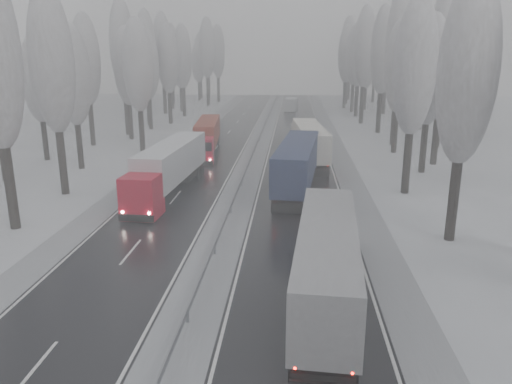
# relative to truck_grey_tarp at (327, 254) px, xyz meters

# --- Properties ---
(ground) EXTENTS (260.00, 260.00, 0.00)m
(ground) POSITION_rel_truck_grey_tarp_xyz_m (-6.38, -6.69, -2.47)
(ground) COLOR silver
(ground) RESTS_ON ground
(carriageway_right) EXTENTS (7.50, 200.00, 0.03)m
(carriageway_right) POSITION_rel_truck_grey_tarp_xyz_m (-1.13, 23.31, -2.45)
(carriageway_right) COLOR black
(carriageway_right) RESTS_ON ground
(carriageway_left) EXTENTS (7.50, 200.00, 0.03)m
(carriageway_left) POSITION_rel_truck_grey_tarp_xyz_m (-11.63, 23.31, -2.45)
(carriageway_left) COLOR black
(carriageway_left) RESTS_ON ground
(median_slush) EXTENTS (3.00, 200.00, 0.04)m
(median_slush) POSITION_rel_truck_grey_tarp_xyz_m (-6.38, 23.31, -2.45)
(median_slush) COLOR #A9ACB1
(median_slush) RESTS_ON ground
(shoulder_right) EXTENTS (2.40, 200.00, 0.04)m
(shoulder_right) POSITION_rel_truck_grey_tarp_xyz_m (3.82, 23.31, -2.45)
(shoulder_right) COLOR #A9ACB1
(shoulder_right) RESTS_ON ground
(shoulder_left) EXTENTS (2.40, 200.00, 0.04)m
(shoulder_left) POSITION_rel_truck_grey_tarp_xyz_m (-16.58, 23.31, -2.45)
(shoulder_left) COLOR #A9ACB1
(shoulder_left) RESTS_ON ground
(median_guardrail) EXTENTS (0.12, 200.00, 0.76)m
(median_guardrail) POSITION_rel_truck_grey_tarp_xyz_m (-6.38, 23.30, -1.87)
(median_guardrail) COLOR slate
(median_guardrail) RESTS_ON ground
(tree_16) EXTENTS (3.60, 3.60, 16.53)m
(tree_16) POSITION_rel_truck_grey_tarp_xyz_m (8.65, 8.98, 8.20)
(tree_16) COLOR black
(tree_16) RESTS_ON ground
(tree_18) EXTENTS (3.60, 3.60, 16.58)m
(tree_18) POSITION_rel_truck_grey_tarp_xyz_m (8.12, 20.35, 8.23)
(tree_18) COLOR black
(tree_18) RESTS_ON ground
(tree_19) EXTENTS (3.60, 3.60, 14.57)m
(tree_19) POSITION_rel_truck_grey_tarp_xyz_m (13.64, 24.35, 6.95)
(tree_19) COLOR black
(tree_19) RESTS_ON ground
(tree_20) EXTENTS (3.60, 3.60, 15.71)m
(tree_20) POSITION_rel_truck_grey_tarp_xyz_m (11.51, 28.48, 7.68)
(tree_20) COLOR black
(tree_20) RESTS_ON ground
(tree_21) EXTENTS (3.60, 3.60, 18.62)m
(tree_21) POSITION_rel_truck_grey_tarp_xyz_m (13.74, 32.48, 9.53)
(tree_21) COLOR black
(tree_21) RESTS_ON ground
(tree_22) EXTENTS (3.60, 3.60, 15.86)m
(tree_22) POSITION_rel_truck_grey_tarp_xyz_m (10.64, 38.91, 7.77)
(tree_22) COLOR black
(tree_22) RESTS_ON ground
(tree_23) EXTENTS (3.60, 3.60, 13.55)m
(tree_23) POSITION_rel_truck_grey_tarp_xyz_m (16.93, 42.91, 6.30)
(tree_23) COLOR black
(tree_23) RESTS_ON ground
(tree_24) EXTENTS (3.60, 3.60, 20.49)m
(tree_24) POSITION_rel_truck_grey_tarp_xyz_m (11.52, 44.33, 10.72)
(tree_24) COLOR black
(tree_24) RESTS_ON ground
(tree_25) EXTENTS (3.60, 3.60, 19.44)m
(tree_25) POSITION_rel_truck_grey_tarp_xyz_m (18.43, 48.33, 10.05)
(tree_25) COLOR black
(tree_25) RESTS_ON ground
(tree_26) EXTENTS (3.60, 3.60, 18.78)m
(tree_26) POSITION_rel_truck_grey_tarp_xyz_m (11.18, 54.58, 9.63)
(tree_26) COLOR black
(tree_26) RESTS_ON ground
(tree_27) EXTENTS (3.60, 3.60, 17.62)m
(tree_27) POSITION_rel_truck_grey_tarp_xyz_m (18.33, 58.58, 8.89)
(tree_27) COLOR black
(tree_27) RESTS_ON ground
(tree_28) EXTENTS (3.60, 3.60, 19.62)m
(tree_28) POSITION_rel_truck_grey_tarp_xyz_m (9.96, 65.27, 10.17)
(tree_28) COLOR black
(tree_28) RESTS_ON ground
(tree_29) EXTENTS (3.60, 3.60, 18.11)m
(tree_29) POSITION_rel_truck_grey_tarp_xyz_m (17.33, 69.27, 9.20)
(tree_29) COLOR black
(tree_29) RESTS_ON ground
(tree_30) EXTENTS (3.60, 3.60, 17.86)m
(tree_30) POSITION_rel_truck_grey_tarp_xyz_m (10.18, 75.02, 9.05)
(tree_30) COLOR black
(tree_30) RESTS_ON ground
(tree_31) EXTENTS (3.60, 3.60, 18.58)m
(tree_31) POSITION_rel_truck_grey_tarp_xyz_m (16.09, 79.02, 9.50)
(tree_31) COLOR black
(tree_31) RESTS_ON ground
(tree_32) EXTENTS (3.60, 3.60, 17.33)m
(tree_32) POSITION_rel_truck_grey_tarp_xyz_m (10.25, 82.52, 8.71)
(tree_32) COLOR black
(tree_32) RESTS_ON ground
(tree_33) EXTENTS (3.60, 3.60, 14.33)m
(tree_33) POSITION_rel_truck_grey_tarp_xyz_m (13.39, 86.52, 6.79)
(tree_33) COLOR black
(tree_33) RESTS_ON ground
(tree_34) EXTENTS (3.60, 3.60, 17.63)m
(tree_34) POSITION_rel_truck_grey_tarp_xyz_m (9.35, 89.63, 8.90)
(tree_34) COLOR black
(tree_34) RESTS_ON ground
(tree_35) EXTENTS (3.60, 3.60, 18.25)m
(tree_35) POSITION_rel_truck_grey_tarp_xyz_m (18.56, 93.63, 9.30)
(tree_35) COLOR black
(tree_35) RESTS_ON ground
(tree_36) EXTENTS (3.60, 3.60, 20.23)m
(tree_36) POSITION_rel_truck_grey_tarp_xyz_m (10.65, 99.47, 10.55)
(tree_36) COLOR black
(tree_36) RESTS_ON ground
(tree_37) EXTENTS (3.60, 3.60, 16.37)m
(tree_37) POSITION_rel_truck_grey_tarp_xyz_m (17.64, 103.47, 8.10)
(tree_37) COLOR black
(tree_37) RESTS_ON ground
(tree_38) EXTENTS (3.60, 3.60, 17.97)m
(tree_38) POSITION_rel_truck_grey_tarp_xyz_m (12.35, 110.04, 9.12)
(tree_38) COLOR black
(tree_38) RESTS_ON ground
(tree_39) EXTENTS (3.60, 3.60, 16.19)m
(tree_39) POSITION_rel_truck_grey_tarp_xyz_m (15.17, 114.04, 7.98)
(tree_39) COLOR black
(tree_39) RESTS_ON ground
(tree_58) EXTENTS (3.60, 3.60, 17.21)m
(tree_58) POSITION_rel_truck_grey_tarp_xyz_m (-21.51, 17.88, 8.64)
(tree_58) COLOR black
(tree_58) RESTS_ON ground
(tree_60) EXTENTS (3.60, 3.60, 14.84)m
(tree_60) POSITION_rel_truck_grey_tarp_xyz_m (-24.13, 27.51, 7.12)
(tree_60) COLOR black
(tree_60) RESTS_ON ground
(tree_61) EXTENTS (3.60, 3.60, 13.95)m
(tree_61) POSITION_rel_truck_grey_tarp_xyz_m (-29.90, 31.51, 6.55)
(tree_61) COLOR black
(tree_61) RESTS_ON ground
(tree_62) EXTENTS (3.60, 3.60, 16.04)m
(tree_62) POSITION_rel_truck_grey_tarp_xyz_m (-20.33, 37.04, 7.89)
(tree_62) COLOR black
(tree_62) RESTS_ON ground
(tree_63) EXTENTS (3.60, 3.60, 16.88)m
(tree_63) POSITION_rel_truck_grey_tarp_xyz_m (-28.23, 41.04, 8.43)
(tree_63) COLOR black
(tree_63) RESTS_ON ground
(tree_64) EXTENTS (3.60, 3.60, 15.42)m
(tree_64) POSITION_rel_truck_grey_tarp_xyz_m (-24.64, 46.03, 7.49)
(tree_64) COLOR black
(tree_64) RESTS_ON ground
(tree_65) EXTENTS (3.60, 3.60, 19.48)m
(tree_65) POSITION_rel_truck_grey_tarp_xyz_m (-26.44, 50.03, 10.08)
(tree_65) COLOR black
(tree_65) RESTS_ON ground
(tree_66) EXTENTS (3.60, 3.60, 15.23)m
(tree_66) POSITION_rel_truck_grey_tarp_xyz_m (-24.54, 55.66, 7.37)
(tree_66) COLOR black
(tree_66) RESTS_ON ground
(tree_67) EXTENTS (3.60, 3.60, 17.09)m
(tree_67) POSITION_rel_truck_grey_tarp_xyz_m (-25.93, 59.66, 8.56)
(tree_67) COLOR black
(tree_67) RESTS_ON ground
(tree_68) EXTENTS (3.60, 3.60, 16.65)m
(tree_68) POSITION_rel_truck_grey_tarp_xyz_m (-22.96, 62.42, 8.28)
(tree_68) COLOR black
(tree_68) RESTS_ON ground
(tree_69) EXTENTS (3.60, 3.60, 19.35)m
(tree_69) POSITION_rel_truck_grey_tarp_xyz_m (-27.80, 66.42, 9.99)
(tree_69) COLOR black
(tree_69) RESTS_ON ground
(tree_70) EXTENTS (3.60, 3.60, 17.09)m
(tree_70) POSITION_rel_truck_grey_tarp_xyz_m (-22.71, 72.50, 8.56)
(tree_70) COLOR black
(tree_70) RESTS_ON ground
(tree_71) EXTENTS (3.60, 3.60, 19.61)m
(tree_71) POSITION_rel_truck_grey_tarp_xyz_m (-27.47, 76.50, 10.16)
(tree_71) COLOR black
(tree_71) RESTS_ON ground
(tree_72) EXTENTS (3.60, 3.60, 15.11)m
(tree_72) POSITION_rel_truck_grey_tarp_xyz_m (-25.31, 81.85, 7.29)
(tree_72) COLOR black
(tree_72) RESTS_ON ground
(tree_73) EXTENTS (3.60, 3.60, 17.22)m
(tree_73) POSITION_rel_truck_grey_tarp_xyz_m (-28.20, 85.85, 8.64)
(tree_73) COLOR black
(tree_73) RESTS_ON ground
(tree_74) EXTENTS (3.60, 3.60, 19.68)m
(tree_74) POSITION_rel_truck_grey_tarp_xyz_m (-21.45, 92.64, 10.21)
(tree_74) COLOR black
(tree_74) RESTS_ON ground
(tree_75) EXTENTS (3.60, 3.60, 18.60)m
(tree_75) POSITION_rel_truck_grey_tarp_xyz_m (-30.58, 96.64, 9.52)
(tree_75) COLOR black
(tree_75) RESTS_ON ground
(tree_76) EXTENTS (3.60, 3.60, 18.55)m
(tree_76) POSITION_rel_truck_grey_tarp_xyz_m (-20.43, 102.03, 9.48)
(tree_76) COLOR black
(tree_76) RESTS_ON ground
(tree_77) EXTENTS (3.60, 3.60, 14.32)m
(tree_77) POSITION_rel_truck_grey_tarp_xyz_m (-26.04, 106.03, 6.79)
(tree_77) COLOR black
(tree_77) RESTS_ON ground
(tree_78) EXTENTS (3.60, 3.60, 19.55)m
(tree_78) POSITION_rel_truck_grey_tarp_xyz_m (-23.94, 108.62, 10.12)
(tree_78) COLOR black
(tree_78) RESTS_ON ground
(tree_79) EXTENTS (3.60, 3.60, 17.07)m
(tree_79) POSITION_rel_truck_grey_tarp_xyz_m (-26.71, 112.62, 8.54)
(tree_79) COLOR black
(tree_79) RESTS_ON ground
(truck_grey_tarp) EXTENTS (3.75, 16.61, 4.23)m
(truck_grey_tarp) POSITION_rel_truck_grey_tarp_xyz_m (0.00, 0.00, 0.00)
(truck_grey_tarp) COLOR #424145
(truck_grey_tarp) RESTS_ON ground
(truck_blue_box) EXTENTS (4.45, 17.60, 4.48)m
(truck_blue_box) POSITION_rel_truck_grey_tarp_xyz_m (-1.24, 20.52, 0.14)
(truck_blue_box) COLOR #1F264F
(truck_blue_box) RESTS_ON ground
(truck_cream_box) EXTENTS (4.10, 16.67, 4.24)m
(truck_cream_box) POSITION_rel_truck_grey_tarp_xyz_m (-0.03, 32.40, 0.01)
(truck_cream_box) COLOR #AEA79A
(truck_cream_box) RESTS_ON ground
(box_truck_distant) EXTENTS (2.94, 7.46, 2.72)m
(box_truck_distant) POSITION_rel_truck_grey_tarp_xyz_m (-2.22, 83.35, -1.08)
(box_truck_distant) COLOR #B8BAC0
(box_truck_distant) RESTS_ON ground
(truck_red_white) EXTENTS (3.64, 16.77, 4.27)m
(truck_red_white) POSITION_rel_truck_grey_tarp_xyz_m (-12.35, 18.44, 0.02)
(truck_red_white) COLOR #B40A1F
(truck_red_white) RESTS_ON ground
(truck_red_red) EXTENTS (3.72, 15.12, 3.85)m
(truck_red_red) POSITION_rel_truck_grey_tarp_xyz_m (-12.21, 37.04, -0.22)
(truck_red_red) COLOR #B30A20
(truck_red_red) RESTS_ON ground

